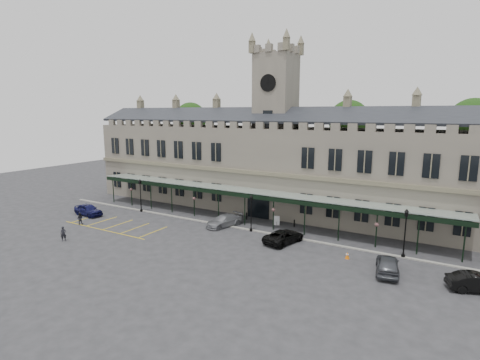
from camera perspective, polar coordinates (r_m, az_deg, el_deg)
The scene contains 23 objects.
ground at distance 42.30m, azimuth -4.15°, elevation -9.29°, with size 140.00×140.00×0.00m, color #2C2C2E.
station_building at distance 54.27m, azimuth 5.28°, elevation 2.11°, with size 60.00×10.36×17.30m.
clock_tower at distance 53.80m, azimuth 5.44°, elevation 9.14°, with size 5.60×5.60×24.80m.
canopy at distance 47.67m, azimuth 0.89°, elevation -3.98°, with size 50.00×4.10×4.30m.
kerb at distance 46.68m, azimuth -0.31°, elevation -7.29°, with size 60.00×0.40×0.12m, color gray.
parking_markings at distance 50.23m, azimuth -18.55°, elevation -6.63°, with size 16.00×6.00×0.01m, color gold, non-canonical shape.
tree_behind_left at distance 73.04m, azimuth -7.52°, elevation 9.17°, with size 6.00×6.00×16.00m.
tree_behind_mid at distance 59.65m, azimuth 16.23°, elevation 8.61°, with size 6.00×6.00×16.00m.
tree_behind_right at distance 57.84m, azimuth 31.89°, elevation 7.43°, with size 6.00×6.00×16.00m.
lamp_post_left at distance 55.48m, azimuth -14.93°, elevation -1.82°, with size 0.45×0.45×4.80m.
lamp_post_mid at distance 44.85m, azimuth 1.71°, elevation -4.55°, with size 0.43×0.43×4.51m.
lamp_post_right at distance 40.09m, azimuth 23.88°, elevation -6.84°, with size 0.47×0.47×5.00m.
traffic_cone at distance 38.86m, azimuth 16.04°, elevation -10.98°, with size 0.42×0.42×0.68m.
sign_board at distance 47.97m, azimuth 5.63°, elevation -6.19°, with size 0.69×0.25×1.21m.
bollard_left at distance 50.22m, azimuth 1.01°, elevation -5.51°, with size 0.17×0.17×0.96m, color black.
bollard_right at distance 47.61m, azimuth 8.27°, elevation -6.54°, with size 0.16×0.16×0.92m, color black.
car_left_a at distance 56.25m, azimuth -22.13°, elevation -4.21°, with size 1.90×4.72×1.61m, color #0E0F3E.
car_taxi at distance 47.32m, azimuth -2.43°, elevation -6.21°, with size 2.04×5.01×1.45m, color gray.
car_van at distance 41.82m, azimuth 6.70°, elevation -8.53°, with size 2.39×5.19×1.44m, color black.
car_right_a at distance 36.55m, azimuth 21.55°, elevation -11.89°, with size 1.93×4.80×1.63m, color #3C3F44.
car_right_b at distance 36.34m, azimuth 32.49°, elevation -13.08°, with size 1.58×4.53×1.49m, color black.
person_a at distance 46.39m, azimuth -25.32°, elevation -7.43°, with size 0.61×0.40×1.66m, color black.
person_b at distance 52.21m, azimuth -23.22°, elevation -5.40°, with size 0.77×0.60×1.58m, color black.
Camera 1 is at (22.63, -32.81, 14.19)m, focal length 28.00 mm.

